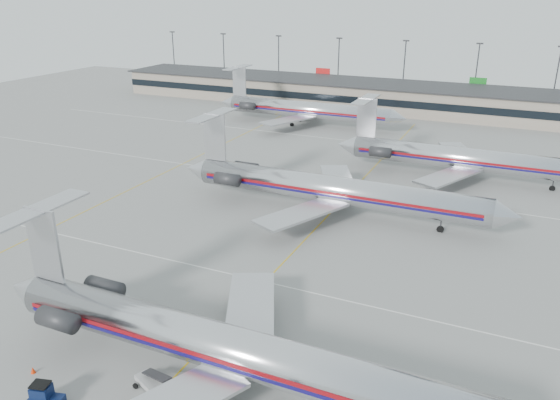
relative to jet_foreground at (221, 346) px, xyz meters
The scene contains 11 objects.
ground 6.97m from the jet_foreground, 126.76° to the left, with size 260.00×260.00×0.00m, color gray.
apron_markings 15.70m from the jet_foreground, 103.81° to the left, with size 160.00×0.15×0.02m, color silver.
terminal 102.94m from the jet_foreground, 92.04° to the left, with size 162.00×17.00×6.25m.
light_mast_row 117.08m from the jet_foreground, 91.79° to the left, with size 163.60×0.40×15.28m.
jet_foreground is the anchor object (origin of this frame).
jet_second_row 34.88m from the jet_foreground, 96.53° to the left, with size 45.23×26.63×11.84m.
jet_third_row 57.21m from the jet_foreground, 79.88° to the left, with size 41.89×25.76×11.45m.
jet_back_row 83.46m from the jet_foreground, 107.79° to the left, with size 42.62×26.21×11.65m.
tug_left 12.83m from the jet_foreground, 143.87° to the right, with size 2.62×1.77×1.95m.
belt_loader 5.88m from the jet_foreground, 147.47° to the right, with size 3.83×2.29×1.97m.
cone_left 15.13m from the jet_foreground, 159.84° to the right, with size 0.39×0.39×0.53m, color #F03108.
Camera 1 is at (21.38, -33.50, 27.83)m, focal length 35.00 mm.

